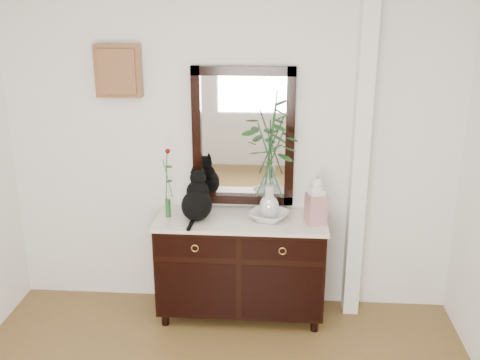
# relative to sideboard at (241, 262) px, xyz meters

# --- Properties ---
(wall_back) EXTENTS (3.60, 0.04, 2.70)m
(wall_back) POSITION_rel_sideboard_xyz_m (-0.10, 0.25, 0.88)
(wall_back) COLOR white
(wall_back) RESTS_ON ground
(pilaster) EXTENTS (0.12, 0.20, 2.70)m
(pilaster) POSITION_rel_sideboard_xyz_m (0.90, 0.17, 0.88)
(pilaster) COLOR white
(pilaster) RESTS_ON ground
(sideboard) EXTENTS (1.33, 0.52, 0.82)m
(sideboard) POSITION_rel_sideboard_xyz_m (0.00, 0.00, 0.00)
(sideboard) COLOR black
(sideboard) RESTS_ON ground
(wall_mirror) EXTENTS (0.80, 0.06, 1.10)m
(wall_mirror) POSITION_rel_sideboard_xyz_m (-0.00, 0.24, 0.97)
(wall_mirror) COLOR black
(wall_mirror) RESTS_ON wall_back
(key_cabinet) EXTENTS (0.35, 0.10, 0.40)m
(key_cabinet) POSITION_rel_sideboard_xyz_m (-0.95, 0.21, 1.48)
(key_cabinet) COLOR brown
(key_cabinet) RESTS_ON wall_back
(cat) EXTENTS (0.28, 0.34, 0.38)m
(cat) POSITION_rel_sideboard_xyz_m (-0.34, -0.03, 0.57)
(cat) COLOR black
(cat) RESTS_ON sideboard
(lotus_bowl) EXTENTS (0.37, 0.37, 0.07)m
(lotus_bowl) POSITION_rel_sideboard_xyz_m (0.22, -0.01, 0.41)
(lotus_bowl) COLOR silver
(lotus_bowl) RESTS_ON sideboard
(vase_branches) EXTENTS (0.49, 0.49, 0.91)m
(vase_branches) POSITION_rel_sideboard_xyz_m (0.22, -0.01, 0.85)
(vase_branches) COLOR silver
(vase_branches) RESTS_ON lotus_bowl
(bud_vase_rose) EXTENTS (0.09, 0.09, 0.56)m
(bud_vase_rose) POSITION_rel_sideboard_xyz_m (-0.57, 0.00, 0.66)
(bud_vase_rose) COLOR #265E2A
(bud_vase_rose) RESTS_ON sideboard
(ginger_jar) EXTENTS (0.17, 0.17, 0.37)m
(ginger_jar) POSITION_rel_sideboard_xyz_m (0.57, -0.04, 0.56)
(ginger_jar) COLOR silver
(ginger_jar) RESTS_ON sideboard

